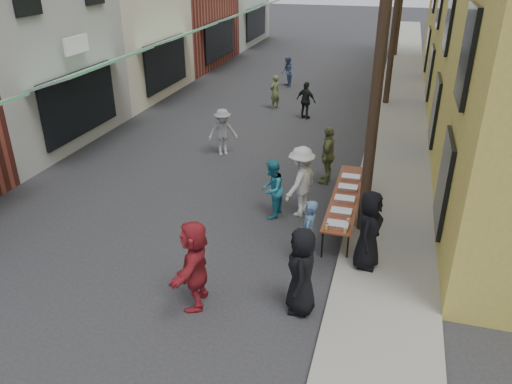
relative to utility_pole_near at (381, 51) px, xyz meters
The scene contains 26 objects.
ground 6.91m from the utility_pole_near, 145.10° to the right, with size 120.00×120.00×0.00m, color #28282B.
sidewalk 12.82m from the utility_pole_near, 86.66° to the left, with size 2.20×60.00×0.10m, color gray.
storefront_row 18.65m from the utility_pole_near, 140.09° to the left, with size 8.00×37.00×9.00m.
utility_pole_near is the anchor object (origin of this frame).
utility_pole_mid 12.00m from the utility_pole_near, 90.00° to the left, with size 0.26×0.26×9.00m, color #2D2116.
serving_table 3.84m from the utility_pole_near, 139.63° to the left, with size 0.70×4.00×0.75m.
catering_tray_sausage 3.94m from the utility_pole_near, 112.20° to the right, with size 0.50×0.33×0.08m, color maroon.
catering_tray_foil_b 3.79m from the utility_pole_near, 131.01° to the right, with size 0.50×0.33×0.08m, color #B2B2B7.
catering_tray_buns 3.75m from the utility_pole_near, 165.95° to the left, with size 0.50×0.33×0.08m, color tan.
catering_tray_foil_d 3.83m from the utility_pole_near, 121.22° to the left, with size 0.50×0.33×0.08m, color #B2B2B7.
catering_tray_buns_end 4.04m from the utility_pole_near, 108.15° to the left, with size 0.50×0.33×0.08m, color tan.
condiment_jar_a 4.08m from the utility_pole_near, 115.27° to the right, with size 0.07×0.07×0.08m, color #A57F26.
condiment_jar_b 4.04m from the utility_pole_near, 116.81° to the right, with size 0.07×0.07×0.08m, color #A57F26.
condiment_jar_c 4.00m from the utility_pole_near, 118.52° to the right, with size 0.07×0.07×0.08m, color #A57F26.
cup_stack 3.99m from the utility_pole_near, 101.50° to the right, with size 0.08×0.08×0.12m, color tan.
guest_front_a 5.05m from the utility_pole_near, 104.68° to the right, with size 0.89×0.58×1.83m, color black.
guest_front_b 4.26m from the utility_pole_near, 120.81° to the right, with size 0.58×0.38×1.59m, color #476389.
guest_front_c 4.41m from the utility_pole_near, behind, with size 0.78×0.61×1.61m, color teal.
guest_front_d 3.96m from the utility_pole_near, 164.02° to the left, with size 1.25×0.72×1.93m, color silver.
guest_front_e 4.71m from the utility_pole_near, 115.94° to the left, with size 1.05×0.44×1.79m, color olive.
guest_queue_back 5.99m from the utility_pole_near, 127.68° to the right, with size 1.74×0.55×1.88m, color maroon.
server 3.87m from the utility_pole_near, 82.45° to the right, with size 0.89×0.58×1.82m, color black.
passerby_left 7.52m from the utility_pole_near, 141.81° to the left, with size 1.05×0.61×1.63m, color gray.
passerby_mid 10.14m from the utility_pole_near, 109.61° to the left, with size 0.91×0.38×1.56m, color black.
passerby_right 11.68m from the utility_pole_near, 115.62° to the left, with size 0.55×0.36×1.50m, color #59673B.
passerby_far 15.38m from the utility_pole_near, 110.08° to the left, with size 0.75×0.58×1.54m, color #435983.
Camera 1 is at (4.74, -8.29, 6.47)m, focal length 35.00 mm.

